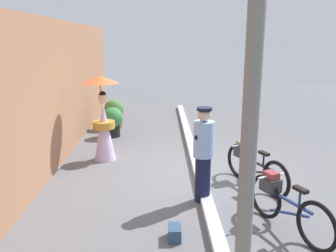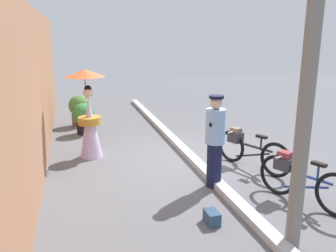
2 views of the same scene
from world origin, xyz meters
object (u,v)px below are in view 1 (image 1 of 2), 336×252
bicycle_near_officer (253,165)px  person_with_parasol (103,118)px  person_officer (203,153)px  backpack_on_pavement (175,232)px  utility_pole (253,68)px  potted_plant_by_door (113,120)px  potted_plant_small (115,112)px  bicycle_far_side (285,203)px

bicycle_near_officer → person_with_parasol: 3.42m
person_officer → backpack_on_pavement: person_officer is taller
backpack_on_pavement → utility_pole: bearing=-137.1°
person_with_parasol → potted_plant_by_door: 2.02m
person_officer → person_with_parasol: (2.17, 1.99, 0.11)m
person_with_parasol → potted_plant_small: person_with_parasol is taller
person_officer → person_with_parasol: bearing=42.5°
bicycle_far_side → person_with_parasol: 4.40m
bicycle_far_side → potted_plant_small: potted_plant_small is taller
potted_plant_by_door → backpack_on_pavement: size_ratio=3.07×
utility_pole → bicycle_near_officer: bearing=-16.7°
potted_plant_small → utility_pole: size_ratio=0.19×
person_officer → potted_plant_small: 5.52m
potted_plant_by_door → utility_pole: (-6.10, -2.27, 1.93)m
potted_plant_by_door → person_officer: bearing=-153.6°
person_officer → backpack_on_pavement: size_ratio=5.94×
backpack_on_pavement → person_officer: bearing=-23.5°
potted_plant_small → backpack_on_pavement: size_ratio=3.31×
bicycle_near_officer → utility_pole: 3.40m
utility_pole → bicycle_far_side: bearing=-39.0°
potted_plant_small → backpack_on_pavement: potted_plant_small is taller
bicycle_near_officer → person_with_parasol: person_with_parasol is taller
bicycle_far_side → utility_pole: bearing=141.0°
bicycle_near_officer → person_officer: (-0.65, 1.02, 0.46)m
person_officer → potted_plant_by_door: size_ratio=1.93×
bicycle_near_officer → utility_pole: size_ratio=0.34×
potted_plant_small → bicycle_far_side: bearing=-152.1°
bicycle_far_side → backpack_on_pavement: bearing=98.2°
potted_plant_small → backpack_on_pavement: bearing=-165.5°
potted_plant_by_door → utility_pole: bearing=-159.5°
bicycle_far_side → backpack_on_pavement: 1.62m
person_with_parasol → potted_plant_by_door: size_ratio=2.28×
person_officer → backpack_on_pavement: 1.49m
bicycle_near_officer → person_officer: person_officer is taller
potted_plant_by_door → potted_plant_small: (0.96, 0.09, 0.03)m
bicycle_far_side → potted_plant_small: size_ratio=1.72×
person_with_parasol → potted_plant_small: (2.91, 0.14, -0.47)m
person_with_parasol → person_officer: bearing=-137.5°
person_officer → potted_plant_by_door: bearing=26.4°
person_officer → backpack_on_pavement: bearing=156.5°
person_officer → utility_pole: bearing=-173.3°
bicycle_near_officer → backpack_on_pavement: bearing=140.1°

